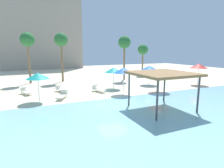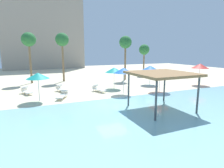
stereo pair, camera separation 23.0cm
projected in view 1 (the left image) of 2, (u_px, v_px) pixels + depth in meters
ground_plane at (113, 103)px, 15.53m from camera, size 80.00×80.00×0.00m
lagoon_water at (149, 126)px, 10.81m from camera, size 44.00×13.50×0.04m
shade_pavilion at (162, 75)px, 13.50m from camera, size 4.30×4.30×2.86m
beach_umbrella_red_0 at (199, 66)px, 23.93m from camera, size 2.21×2.21×2.80m
beach_umbrella_blue_3 at (123, 70)px, 18.60m from camera, size 2.02×2.02×2.74m
beach_umbrella_blue_4 at (149, 68)px, 23.96m from camera, size 2.27×2.27×2.54m
beach_umbrella_teal_5 at (114, 70)px, 21.44m from camera, size 2.13×2.13×2.52m
beach_umbrella_teal_6 at (38, 76)px, 15.81m from camera, size 1.96×1.96×2.56m
beach_umbrella_red_7 at (160, 71)px, 19.67m from camera, size 2.28×2.28×2.56m
lounge_chair_0 at (62, 95)px, 17.13m from camera, size 1.38×1.96×0.74m
lounge_chair_2 at (61, 89)px, 19.90m from camera, size 1.17×1.99×0.74m
lounge_chair_3 at (26, 91)px, 18.77m from camera, size 1.21×1.99×0.74m
lounge_chair_6 at (98, 89)px, 19.96m from camera, size 1.20×1.99×0.74m
palm_tree_0 at (143, 50)px, 33.29m from camera, size 1.90×1.90×5.65m
palm_tree_1 at (61, 41)px, 25.84m from camera, size 1.90×1.90×7.00m
palm_tree_2 at (27, 41)px, 24.28m from camera, size 1.90×1.90×6.92m
palm_tree_3 at (124, 43)px, 27.61m from camera, size 1.90×1.90×6.71m
hotel_block_0 at (42, 33)px, 46.44m from camera, size 19.06×8.35×17.92m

